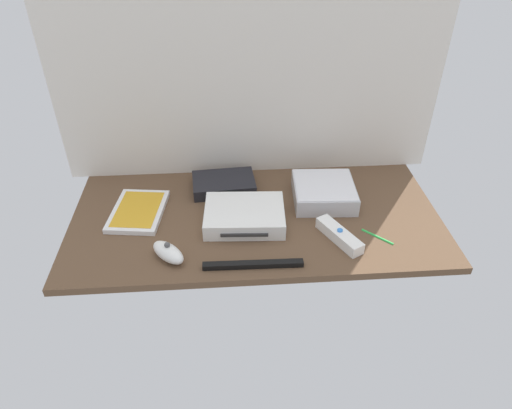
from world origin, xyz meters
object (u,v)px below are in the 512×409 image
Objects in this scene: game_console at (244,215)px; game_case at (138,211)px; remote_wand at (339,235)px; remote_nunchuk at (168,252)px; network_router at (224,184)px; mini_computer at (324,192)px; sensor_bar at (253,265)px; stylus_pen at (378,236)px.

game_case is (-28.95, 5.98, -1.44)cm from game_console.
remote_wand is 42.87cm from remote_nunchuk.
network_router is at bearing 110.71° from remote_wand.
sensor_bar is (-21.91, -26.25, -1.94)cm from mini_computer.
mini_computer is 20.76cm from stylus_pen.
network_router is 2.09× the size of stylus_pen.
remote_nunchuk reaches higher than game_console.
remote_wand is at bearing -8.72° from game_case.
game_console is 2.14× the size of remote_nunchuk.
remote_nunchuk is 1.14× the size of stylus_pen.
remote_nunchuk reaches higher than network_router.
remote_nunchuk is at bearing -142.25° from game_console.
network_router is at bearing 147.14° from stylus_pen.
remote_wand is (52.55, -15.18, 0.75)cm from game_case.
remote_nunchuk reaches higher than sensor_bar.
game_case is at bearing 143.22° from sensor_bar.
game_console is 1.48× the size of remote_wand.
remote_nunchuk is at bearing -152.48° from mini_computer.
remote_nunchuk is at bearing 157.62° from remote_wand.
network_router reaches higher than game_case.
remote_nunchuk is (-13.83, -29.59, 0.34)cm from network_router.
mini_computer is at bearing 51.30° from sensor_bar.
sensor_bar is 33.84cm from stylus_pen.
stylus_pen is (33.81, -8.79, -1.85)cm from game_console.
sensor_bar reaches higher than stylus_pen.
sensor_bar is (6.37, -33.90, -1.00)cm from network_router.
mini_computer is at bearing -16.79° from remote_nunchuk.
remote_wand is at bearing -177.67° from stylus_pen.
remote_wand is at bearing -45.63° from network_router.
mini_computer is 0.95× the size of network_router.
remote_wand is 10.29cm from stylus_pen.
network_router is 46.53cm from stylus_pen.
mini_computer is 29.30cm from network_router.
remote_nunchuk reaches higher than stylus_pen.
game_case is (-51.97, -2.82, -1.88)cm from mini_computer.
sensor_bar is at bearing -165.17° from stylus_pen.
stylus_pen is at bearing -39.61° from remote_nunchuk.
game_console is at bearing -4.27° from game_case.
remote_nunchuk is at bearing 169.11° from sensor_bar.
game_console is 34.99cm from stylus_pen.
sensor_bar is at bearing -83.16° from game_console.
remote_wand is (0.58, -18.00, -1.13)cm from mini_computer.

